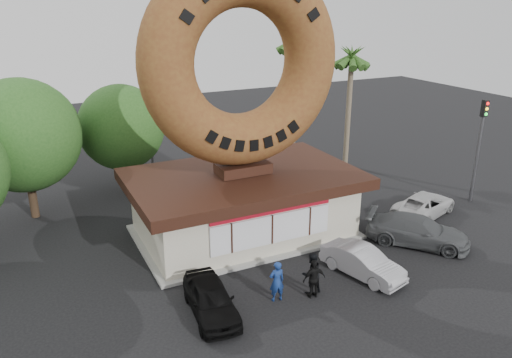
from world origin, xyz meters
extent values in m
plane|color=black|center=(0.00, 0.00, 0.00)|extent=(90.00, 90.00, 0.00)
cube|color=beige|center=(0.00, 6.00, 1.50)|extent=(10.00, 6.00, 3.00)
cube|color=#999993|center=(0.00, 6.00, 0.07)|extent=(10.60, 6.60, 0.15)
cube|color=#3F3F3F|center=(0.00, 6.00, 3.05)|extent=(10.00, 6.00, 0.10)
cube|color=black|center=(0.00, 6.00, 3.00)|extent=(11.20, 7.20, 0.55)
cube|color=silver|center=(0.00, 2.95, 1.55)|extent=(6.00, 0.12, 1.40)
cube|color=#A80E1E|center=(0.00, 2.93, 2.55)|extent=(6.00, 0.10, 0.45)
cube|color=black|center=(0.00, 6.00, 3.55)|extent=(2.60, 1.40, 0.50)
torus|color=brown|center=(0.00, 6.00, 8.65)|extent=(9.70, 2.47, 9.70)
cylinder|color=#473321|center=(-9.50, 13.00, 1.65)|extent=(0.44, 0.44, 3.30)
sphere|color=#224F1C|center=(-9.50, 13.00, 4.65)|extent=(6.00, 6.00, 6.00)
cylinder|color=#473321|center=(-4.00, 15.00, 1.43)|extent=(0.44, 0.44, 2.86)
sphere|color=#224F1C|center=(-4.00, 15.00, 4.03)|extent=(5.20, 5.20, 5.20)
cylinder|color=#726651|center=(7.50, 14.00, 4.50)|extent=(0.36, 0.36, 9.00)
cylinder|color=#726651|center=(11.00, 12.50, 4.00)|extent=(0.36, 0.36, 8.00)
cylinder|color=#59595E|center=(-2.00, 16.00, 4.00)|extent=(0.18, 0.18, 8.00)
cylinder|color=#59595E|center=(-1.10, 16.00, 7.90)|extent=(1.80, 0.12, 0.12)
cube|color=#59595E|center=(-0.20, 16.00, 7.85)|extent=(0.45, 0.20, 0.12)
cylinder|color=#59595E|center=(14.00, 4.00, 3.00)|extent=(0.18, 0.18, 6.00)
cube|color=black|center=(14.00, 4.00, 5.60)|extent=(0.30, 0.28, 0.95)
sphere|color=red|center=(14.00, 3.85, 5.90)|extent=(0.18, 0.18, 0.18)
sphere|color=yellow|center=(14.00, 3.85, 5.60)|extent=(0.18, 0.18, 0.18)
sphere|color=green|center=(14.00, 3.85, 5.30)|extent=(0.18, 0.18, 0.18)
imported|color=navy|center=(-1.35, -0.06, 0.87)|extent=(0.67, 0.47, 1.73)
imported|color=black|center=(0.18, -0.19, 0.90)|extent=(0.90, 0.72, 1.80)
imported|color=black|center=(0.10, -0.52, 0.84)|extent=(1.01, 0.48, 1.67)
imported|color=black|center=(-4.04, 0.24, 0.66)|extent=(1.94, 4.03, 1.33)
imported|color=#98979C|center=(2.91, -0.01, 0.64)|extent=(2.32, 4.08, 1.27)
imported|color=#515355|center=(7.15, 1.18, 0.71)|extent=(4.72, 5.02, 1.43)
imported|color=#BCBCBC|center=(10.01, 3.69, 0.61)|extent=(4.79, 3.33, 1.22)
camera|label=1|loc=(-9.66, -15.11, 11.45)|focal=35.00mm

